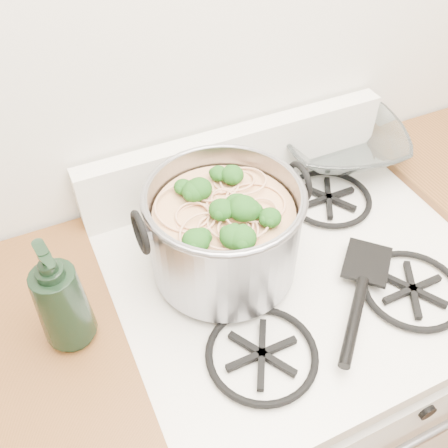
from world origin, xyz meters
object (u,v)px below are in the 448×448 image
Objects in this scene: gas_range at (282,377)px; stock_pot at (224,232)px; glass_bowl at (339,148)px; bottle at (59,295)px; spatula at (368,260)px.

stock_pot reaches higher than gas_range.
bottle is at bearing -161.45° from glass_bowl.
spatula reaches higher than gas_range.
spatula is 0.37m from glass_bowl.
gas_range is at bearing -135.08° from glass_bowl.
bottle reaches higher than glass_bowl.
bottle is (-0.46, 0.03, 0.60)m from gas_range.
gas_range is 0.76m from bottle.
bottle is (-0.32, -0.04, 0.02)m from stock_pot.
stock_pot is at bearing -3.62° from bottle.
bottle is (-0.58, 0.09, 0.10)m from spatula.
glass_bowl is (0.43, 0.21, -0.08)m from stock_pot.
spatula is at bearing -24.94° from stock_pot.
spatula is (0.27, -0.12, -0.08)m from stock_pot.
glass_bowl is at bearing 26.74° from stock_pot.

